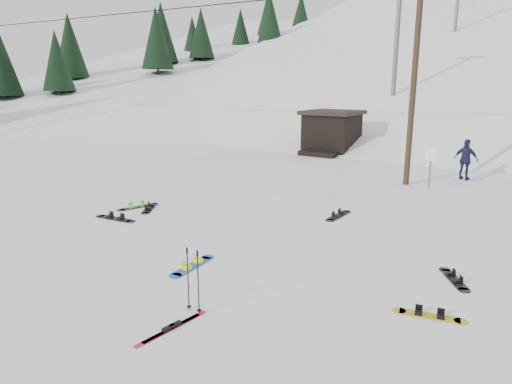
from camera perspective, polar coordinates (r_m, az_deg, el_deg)
The scene contains 18 objects.
ground at distance 11.16m, azimuth -14.19°, elevation -10.82°, with size 200.00×200.00×0.00m, color white.
ski_slope at distance 64.28m, azimuth 26.09°, elevation -2.76°, with size 60.00×75.00×45.00m, color white.
ridge_left at distance 71.69m, azimuth -4.37°, elevation 1.01°, with size 34.00×85.00×38.00m, color white.
treeline_left at distance 62.76m, azimuth -7.71°, elevation 9.30°, with size 20.00×64.00×10.00m, color black, non-canonical shape.
utility_pole at distance 21.42m, azimuth 19.15°, elevation 13.24°, with size 2.00×0.26×9.00m.
trail_sign at distance 20.99m, azimuth 21.01°, elevation 3.73°, with size 0.50×0.09×1.85m.
lift_hut at distance 30.54m, azimuth 9.41°, elevation 7.43°, with size 3.40×4.10×2.75m.
lift_tower_near at distance 38.61m, azimuth 17.22°, elevation 17.93°, with size 2.20×0.36×8.00m.
hero_snowboard at distance 11.75m, azimuth -7.95°, elevation -9.09°, with size 0.43×1.66×0.12m.
hero_skis at distance 9.11m, azimuth -10.47°, elevation -16.33°, with size 0.26×1.68×0.09m.
ski_poles at distance 9.35m, azimuth -7.88°, elevation -10.83°, with size 0.37×0.10×1.34m.
board_scatter_a at distance 16.24m, azimuth -17.18°, elevation -3.15°, with size 1.67×0.48×0.12m.
board_scatter_b at distance 17.23m, azimuth -13.15°, elevation -1.95°, with size 1.00×1.38×0.11m.
board_scatter_c at distance 17.51m, azimuth -14.58°, elevation -1.78°, with size 0.67×1.53×0.11m.
board_scatter_d at distance 11.87m, azimuth 23.51°, elevation -9.92°, with size 0.90×1.25×0.10m.
board_scatter_e at distance 9.99m, azimuth 20.86°, elevation -14.21°, with size 1.38×0.51×0.10m.
board_scatter_f at distance 16.11m, azimuth 10.28°, elevation -2.89°, with size 0.34×1.64×0.11m.
skier_navy at distance 23.80m, azimuth 24.75°, elevation 3.71°, with size 1.14×0.47×1.94m, color #1B183E.
Camera 1 is at (7.76, -6.63, 4.53)m, focal length 32.00 mm.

